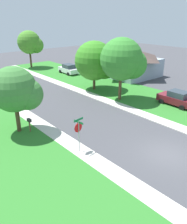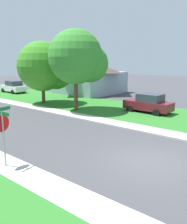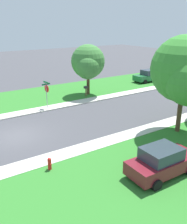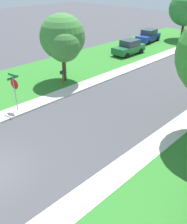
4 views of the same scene
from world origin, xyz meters
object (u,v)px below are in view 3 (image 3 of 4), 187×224
object	(u,v)px
tree_across_right	(88,63)
mailbox	(86,89)
car_maroon_kerbside_mid	(162,161)
car_green_behind_trees	(148,76)
stop_sign_far_corner	(47,90)
tree_corner_large	(186,72)
car_blue_driveway_right	(170,69)
fire_hydrant	(50,164)

from	to	relation	value
tree_across_right	mailbox	xyz separation A→B (m)	(0.47, -0.60, -2.82)
car_maroon_kerbside_mid	car_green_behind_trees	bearing A→B (deg)	136.94
mailbox	stop_sign_far_corner	bearing A→B (deg)	-75.96
stop_sign_far_corner	tree_corner_large	size ratio (longest dim) A/B	0.37
tree_corner_large	car_blue_driveway_right	bearing A→B (deg)	132.28
fire_hydrant	mailbox	distance (m)	15.63
car_green_behind_trees	stop_sign_far_corner	bearing A→B (deg)	-79.73
tree_across_right	mailbox	distance (m)	2.92
tree_corner_large	car_maroon_kerbside_mid	bearing A→B (deg)	-59.50
car_blue_driveway_right	fire_hydrant	size ratio (longest dim) A/B	5.41
car_blue_driveway_right	car_maroon_kerbside_mid	size ratio (longest dim) A/B	1.03
car_blue_driveway_right	tree_across_right	size ratio (longest dim) A/B	0.76
car_green_behind_trees	mailbox	distance (m)	11.82
car_green_behind_trees	car_maroon_kerbside_mid	size ratio (longest dim) A/B	1.00
tree_across_right	mailbox	world-z (taller)	tree_across_right
car_green_behind_trees	fire_hydrant	size ratio (longest dim) A/B	5.22
fire_hydrant	stop_sign_far_corner	bearing A→B (deg)	156.80
fire_hydrant	tree_corner_large	bearing A→B (deg)	86.18
car_green_behind_trees	tree_corner_large	world-z (taller)	tree_corner_large
tree_across_right	car_blue_driveway_right	bearing A→B (deg)	100.06
tree_corner_large	fire_hydrant	xyz separation A→B (m)	(-0.71, -10.62, -4.40)
car_green_behind_trees	tree_corner_large	bearing A→B (deg)	-37.37
stop_sign_far_corner	car_green_behind_trees	xyz separation A→B (m)	(-3.10, 17.10, -1.01)
stop_sign_far_corner	mailbox	distance (m)	5.64
car_blue_driveway_right	fire_hydrant	xyz separation A→B (m)	(15.70, -28.65, -0.44)
car_blue_driveway_right	tree_corner_large	bearing A→B (deg)	-47.72
car_green_behind_trees	tree_across_right	xyz separation A→B (m)	(1.27, -11.09, 2.95)
car_maroon_kerbside_mid	tree_across_right	bearing A→B (deg)	161.63
car_maroon_kerbside_mid	tree_corner_large	world-z (taller)	tree_corner_large
car_blue_driveway_right	stop_sign_far_corner	bearing A→B (deg)	-78.20
stop_sign_far_corner	fire_hydrant	distance (m)	11.69
car_maroon_kerbside_mid	mailbox	world-z (taller)	car_maroon_kerbside_mid
tree_corner_large	stop_sign_far_corner	bearing A→B (deg)	-152.01
stop_sign_far_corner	car_blue_driveway_right	bearing A→B (deg)	101.80
car_maroon_kerbside_mid	mailbox	size ratio (longest dim) A/B	3.32
car_blue_driveway_right	tree_corner_large	world-z (taller)	tree_corner_large
stop_sign_far_corner	car_maroon_kerbside_mid	distance (m)	14.65
car_blue_driveway_right	tree_corner_large	size ratio (longest dim) A/B	0.60
tree_across_right	car_maroon_kerbside_mid	bearing A→B (deg)	-18.37
car_maroon_kerbside_mid	fire_hydrant	bearing A→B (deg)	-127.61
tree_corner_large	fire_hydrant	world-z (taller)	tree_corner_large
car_blue_driveway_right	fire_hydrant	distance (m)	32.67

